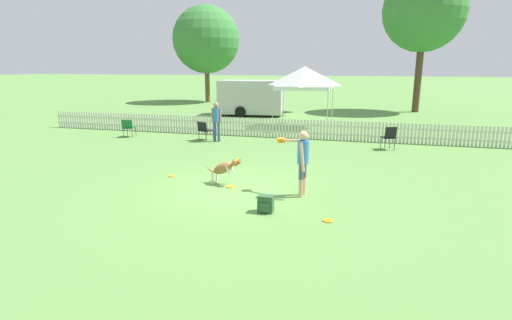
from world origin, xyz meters
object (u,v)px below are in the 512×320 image
object	(u,v)px
folding_chair_blue_left	(204,129)
folding_chair_center	(389,136)
frisbee_near_handler	(172,176)
tree_left_grove	(206,40)
spectator_standing	(216,118)
equipment_trailer	(252,97)
frisbee_near_dog	(328,221)
canopy_tent_main	(304,78)
handler_person	(301,155)
tree_right_grove	(424,11)
folding_chair_green_right	(128,127)
leaping_dog	(224,168)
backpack_on_grass	(266,204)
frisbee_midfield	(231,187)

from	to	relation	value
folding_chair_blue_left	folding_chair_center	xyz separation A→B (m)	(7.62, -0.05, 0.06)
frisbee_near_handler	tree_left_grove	bearing A→B (deg)	109.52
spectator_standing	equipment_trailer	distance (m)	9.37
frisbee_near_handler	frisbee_near_dog	world-z (taller)	same
canopy_tent_main	equipment_trailer	bearing A→B (deg)	134.12
handler_person	folding_chair_blue_left	bearing A→B (deg)	50.74
handler_person	tree_right_grove	world-z (taller)	tree_right_grove
frisbee_near_dog	folding_chair_blue_left	bearing A→B (deg)	127.25
handler_person	folding_chair_blue_left	distance (m)	8.31
tree_left_grove	folding_chair_green_right	bearing A→B (deg)	-79.47
spectator_standing	frisbee_near_handler	bearing A→B (deg)	91.08
leaping_dog	folding_chair_blue_left	xyz separation A→B (m)	(-3.06, 6.00, 0.03)
backpack_on_grass	folding_chair_green_right	world-z (taller)	folding_chair_green_right
folding_chair_center	canopy_tent_main	bearing A→B (deg)	-73.63
folding_chair_blue_left	equipment_trailer	bearing A→B (deg)	-66.05
canopy_tent_main	spectator_standing	xyz separation A→B (m)	(-2.93, -5.14, -1.53)
frisbee_near_dog	backpack_on_grass	world-z (taller)	backpack_on_grass
equipment_trailer	canopy_tent_main	bearing A→B (deg)	-51.79
folding_chair_blue_left	leaping_dog	bearing A→B (deg)	138.00
frisbee_near_dog	spectator_standing	bearing A→B (deg)	124.76
folding_chair_green_right	equipment_trailer	size ratio (longest dim) A/B	0.16
handler_person	folding_chair_green_right	bearing A→B (deg)	66.36
handler_person	backpack_on_grass	xyz separation A→B (m)	(-0.56, -1.37, -0.84)
frisbee_midfield	tree_left_grove	distance (m)	26.41
folding_chair_center	canopy_tent_main	xyz separation A→B (m)	(-4.07, 5.06, 1.99)
leaping_dog	folding_chair_center	world-z (taller)	folding_chair_center
frisbee_near_handler	tree_right_grove	distance (m)	22.56
handler_person	frisbee_near_handler	xyz separation A→B (m)	(-3.91, 0.76, -1.02)
frisbee_near_handler	folding_chair_green_right	xyz separation A→B (m)	(-4.93, 5.50, 0.47)
frisbee_midfield	folding_chair_blue_left	xyz separation A→B (m)	(-3.32, 6.24, 0.48)
canopy_tent_main	spectator_standing	distance (m)	6.11
frisbee_near_handler	folding_chair_blue_left	size ratio (longest dim) A/B	0.27
handler_person	backpack_on_grass	distance (m)	1.70
tree_right_grove	equipment_trailer	bearing A→B (deg)	-155.28
frisbee_midfield	folding_chair_green_right	size ratio (longest dim) A/B	0.28
folding_chair_center	tree_left_grove	xyz separation A→B (m)	(-14.53, 17.58, 4.80)
folding_chair_center	frisbee_near_dog	bearing A→B (deg)	56.43
frisbee_near_dog	leaping_dog	bearing A→B (deg)	146.70
leaping_dog	frisbee_midfield	xyz separation A→B (m)	(0.26, -0.24, -0.45)
leaping_dog	spectator_standing	bearing A→B (deg)	-145.79
frisbee_near_dog	spectator_standing	xyz separation A→B (m)	(-5.44, 7.84, 1.01)
frisbee_midfield	folding_chair_green_right	xyz separation A→B (m)	(-6.94, 6.06, 0.47)
frisbee_near_dog	folding_chair_blue_left	world-z (taller)	folding_chair_blue_left
folding_chair_blue_left	handler_person	bearing A→B (deg)	150.07
frisbee_midfield	canopy_tent_main	xyz separation A→B (m)	(0.24, 11.25, 2.53)
tree_left_grove	tree_right_grove	bearing A→B (deg)	-11.66
tree_left_grove	leaping_dog	bearing A→B (deg)	-67.03
folding_chair_green_right	handler_person	bearing A→B (deg)	136.33
leaping_dog	canopy_tent_main	bearing A→B (deg)	-170.93
folding_chair_blue_left	tree_left_grove	xyz separation A→B (m)	(-6.91, 17.52, 4.86)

